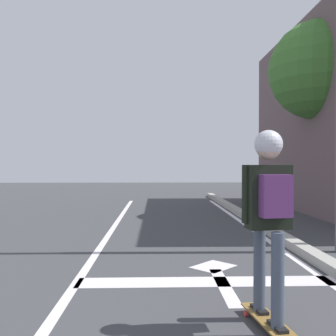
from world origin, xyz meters
name	(u,v)px	position (x,y,z in m)	size (l,w,h in m)	color
lane_line_center	(78,280)	(0.18, 6.00, 0.00)	(0.12, 20.00, 0.01)	silver
lane_line_curbside	(323,278)	(3.27, 6.00, 0.00)	(0.12, 20.00, 0.01)	silver
stop_bar	(209,282)	(1.80, 5.90, 0.00)	(3.24, 0.40, 0.01)	silver
lane_arrow_stem	(224,286)	(1.96, 5.74, 0.00)	(0.16, 1.40, 0.01)	silver
lane_arrow_head	(213,266)	(1.96, 6.59, 0.00)	(0.56, 0.44, 0.01)	silver
skateboard	(268,321)	(2.14, 4.58, 0.07)	(0.31, 0.84, 0.08)	olive
skater	(269,200)	(2.14, 4.57, 1.14)	(0.46, 0.62, 1.67)	#475264
traffic_signal_mast	(280,19)	(3.16, 7.40, 3.80)	(4.73, 0.34, 5.58)	#625C5D
roadside_tree	(319,72)	(5.63, 11.61, 3.99)	(2.73, 2.73, 5.40)	brown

